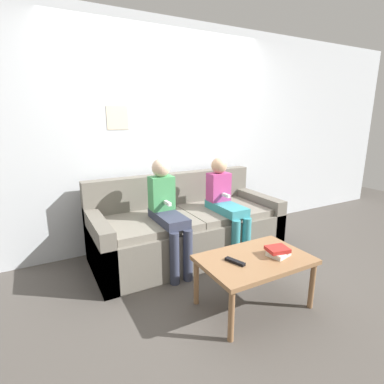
# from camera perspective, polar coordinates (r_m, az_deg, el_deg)

# --- Properties ---
(ground_plane) EXTENTS (10.00, 10.00, 0.00)m
(ground_plane) POSITION_cam_1_polar(r_m,az_deg,el_deg) (3.08, 3.90, -15.65)
(ground_plane) COLOR #4C4742
(wall_back) EXTENTS (8.00, 0.06, 2.60)m
(wall_back) POSITION_cam_1_polar(r_m,az_deg,el_deg) (3.65, -5.13, 10.53)
(wall_back) COLOR silver
(wall_back) RESTS_ON ground_plane
(couch) EXTENTS (2.07, 0.89, 0.88)m
(couch) POSITION_cam_1_polar(r_m,az_deg,el_deg) (3.39, -1.11, -7.11)
(couch) COLOR #6B665B
(couch) RESTS_ON ground_plane
(coffee_table) EXTENTS (0.88, 0.58, 0.43)m
(coffee_table) POSITION_cam_1_polar(r_m,az_deg,el_deg) (2.53, 11.84, -13.14)
(coffee_table) COLOR #8E6642
(coffee_table) RESTS_ON ground_plane
(person_left) EXTENTS (0.24, 0.60, 1.13)m
(person_left) POSITION_cam_1_polar(r_m,az_deg,el_deg) (2.97, -4.71, -3.24)
(person_left) COLOR #33384C
(person_left) RESTS_ON ground_plane
(person_right) EXTENTS (0.24, 0.60, 1.09)m
(person_right) POSITION_cam_1_polar(r_m,az_deg,el_deg) (3.30, 6.45, -1.90)
(person_right) COLOR teal
(person_right) RESTS_ON ground_plane
(tv_remote) EXTENTS (0.09, 0.17, 0.02)m
(tv_remote) POSITION_cam_1_polar(r_m,az_deg,el_deg) (2.40, 8.18, -12.98)
(tv_remote) COLOR black
(tv_remote) RESTS_ON coffee_table
(book_stack) EXTENTS (0.20, 0.18, 0.07)m
(book_stack) POSITION_cam_1_polar(r_m,az_deg,el_deg) (2.57, 16.06, -10.83)
(book_stack) COLOR silver
(book_stack) RESTS_ON coffee_table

